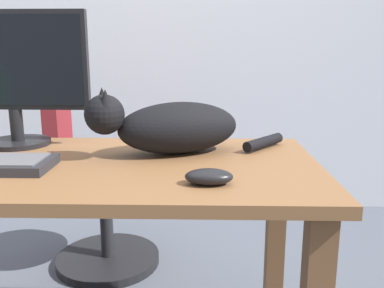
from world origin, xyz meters
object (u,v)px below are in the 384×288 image
object	(u,v)px
office_chair	(93,181)
monitor	(11,73)
computer_mouse	(209,177)
cat	(171,126)

from	to	relation	value
office_chair	monitor	distance (m)	0.74
monitor	computer_mouse	world-z (taller)	monitor
office_chair	monitor	size ratio (longest dim) A/B	1.97
monitor	office_chair	bearing A→B (deg)	79.84
office_chair	cat	world-z (taller)	office_chair
office_chair	computer_mouse	world-z (taller)	office_chair
office_chair	cat	xyz separation A→B (m)	(0.41, -0.62, 0.37)
monitor	computer_mouse	xyz separation A→B (m)	(0.60, -0.38, -0.21)
cat	computer_mouse	size ratio (longest dim) A/B	5.27
monitor	cat	world-z (taller)	monitor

